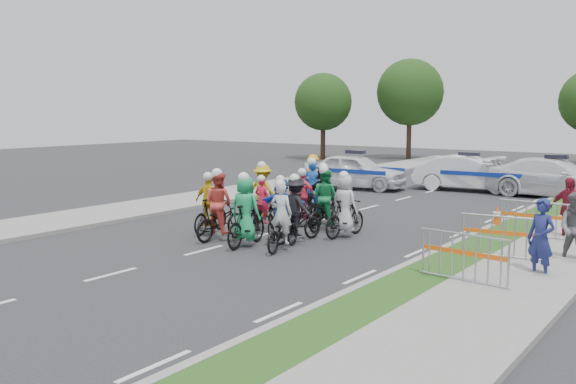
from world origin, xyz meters
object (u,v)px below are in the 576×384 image
Objects in this scene: police_car_0 at (355,171)px; police_car_1 at (468,173)px; rider_4 at (296,215)px; rider_6 at (263,211)px; rider_8 at (325,206)px; parked_bike at (308,177)px; rider_12 at (313,197)px; rider_7 at (345,211)px; barrier_1 at (503,239)px; spectator_0 at (541,239)px; marshal_hiviz at (313,172)px; barrier_2 at (536,222)px; tree_0 at (323,102)px; rider_2 at (219,213)px; rider_10 at (263,198)px; barrier_0 at (464,260)px; rider_9 at (303,203)px; tree_3 at (410,92)px; rider_0 at (282,227)px; police_car_2 at (556,178)px; rider_5 at (282,210)px; rider_3 at (210,210)px; rider_1 at (246,218)px; cone_0 at (497,217)px; rider_11 at (324,198)px; spectator_2 at (568,209)px; spectator_1 at (576,229)px.

police_car_0 reaches higher than police_car_1.
rider_4 is 1.16× the size of rider_6.
rider_8 is 11.03m from parked_bike.
rider_7 is at bearing 126.79° from rider_12.
spectator_0 is at bearing -43.19° from barrier_1.
marshal_hiviz is 0.80× the size of barrier_2.
rider_2 is at bearing -63.38° from tree_0.
rider_8 is (-1.04, 0.61, -0.01)m from rider_7.
rider_10 is 1.87m from rider_12.
barrier_0 is (10.01, -13.27, -0.25)m from police_car_0.
police_car_1 is at bearing -70.55° from police_car_0.
rider_9 is (0.64, 1.25, 0.14)m from rider_6.
tree_3 reaches higher than barrier_2.
rider_7 reaches higher than rider_0.
police_car_2 is 14.12m from spectator_0.
rider_8 is 11.78m from police_car_1.
barrier_0 is 0.27× the size of tree_3.
rider_4 is at bearing -159.79° from spectator_0.
police_car_0 is 0.65× the size of tree_3.
rider_5 is 0.24× the size of tree_3.
rider_4 is 31.70m from tree_3.
rider_12 reaches higher than marshal_hiviz.
rider_2 is 1.02× the size of rider_10.
spectator_0 is (9.29, 0.25, 0.17)m from rider_3.
rider_8 is at bearing -70.12° from tree_3.
rider_12 reaches higher than rider_8.
rider_9 is 1.04× the size of spectator_0.
rider_0 is 0.95× the size of rider_1.
cone_0 is (4.62, 6.60, -0.43)m from rider_1.
rider_2 reaches higher than rider_11.
police_car_2 is 21.66m from tree_3.
rider_10 reaches higher than rider_0.
rider_4 is 12.40m from police_car_0.
marshal_hiviz is at bearing 154.14° from cone_0.
rider_0 is at bearing -123.30° from spectator_2.
rider_11 is 0.31× the size of tree_0.
rider_0 reaches higher than police_car_0.
tree_0 reaches higher than rider_5.
police_car_0 is at bearing -55.96° from rider_7.
rider_1 is 0.42× the size of police_car_1.
rider_4 is at bearing -144.56° from barrier_2.
spectator_2 is 0.24× the size of tree_3.
tree_3 is at bearing 10.67° from police_car_0.
police_car_0 is 12.81m from spectator_2.
spectator_0 is 1.05× the size of parked_bike.
barrier_0 is (6.67, -4.01, -0.14)m from rider_9.
rider_12 reaches higher than rider_2.
rider_0 is at bearing 103.36° from rider_12.
spectator_2 is (-0.77, 2.86, 0.04)m from spectator_1.
rider_5 is at bearing -176.04° from barrier_1.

